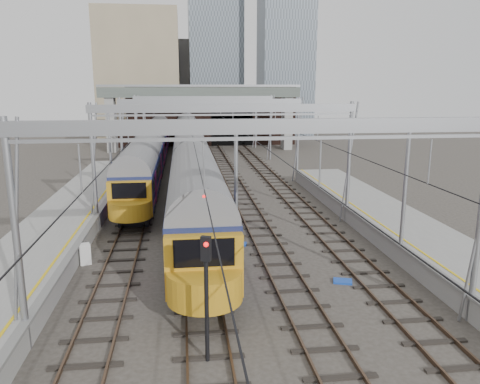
{
  "coord_description": "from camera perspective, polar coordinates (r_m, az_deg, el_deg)",
  "views": [
    {
      "loc": [
        -2.68,
        -21.44,
        8.87
      ],
      "look_at": [
        0.84,
        7.2,
        2.4
      ],
      "focal_mm": 35.0,
      "sensor_mm": 36.0,
      "label": 1
    }
  ],
  "objects": [
    {
      "name": "platform_left",
      "position": [
        26.43,
        -23.27,
        -6.77
      ],
      "size": [
        4.32,
        55.0,
        1.12
      ],
      "color": "gray",
      "rests_on": "ground"
    },
    {
      "name": "equip_cover_b",
      "position": [
        27.11,
        -0.1,
        -6.35
      ],
      "size": [
        0.95,
        0.76,
        0.1
      ],
      "primitive_type": "cube",
      "rotation": [
        0.0,
        0.0,
        -0.23
      ],
      "color": "#1640AC",
      "rests_on": "ground"
    },
    {
      "name": "platform_right",
      "position": [
        25.14,
        24.51,
        -7.86
      ],
      "size": [
        4.32,
        47.0,
        1.12
      ],
      "color": "gray",
      "rests_on": "ground"
    },
    {
      "name": "ground",
      "position": [
        23.36,
        0.11,
        -9.68
      ],
      "size": [
        160.0,
        160.0,
        0.0
      ],
      "primitive_type": "plane",
      "color": "#38332D",
      "rests_on": "ground"
    },
    {
      "name": "train_second",
      "position": [
        61.14,
        -10.15,
        6.44
      ],
      "size": [
        2.79,
        64.59,
        4.81
      ],
      "color": "black",
      "rests_on": "ground"
    },
    {
      "name": "signal_near_left",
      "position": [
        15.17,
        -4.13,
        -10.97
      ],
      "size": [
        0.35,
        0.45,
        4.38
      ],
      "rotation": [
        0.0,
        0.0,
        -0.39
      ],
      "color": "black",
      "rests_on": "ground"
    },
    {
      "name": "equip_cover_c",
      "position": [
        22.67,
        12.4,
        -10.57
      ],
      "size": [
        0.99,
        0.82,
        0.1
      ],
      "primitive_type": "cube",
      "rotation": [
        0.0,
        0.0,
        -0.3
      ],
      "color": "#1640AC",
      "rests_on": "ground"
    },
    {
      "name": "equip_cover_a",
      "position": [
        21.62,
        -5.0,
        -11.5
      ],
      "size": [
        0.78,
        0.56,
        0.09
      ],
      "primitive_type": "cube",
      "rotation": [
        0.0,
        0.0,
        0.02
      ],
      "color": "#1640AC",
      "rests_on": "ground"
    },
    {
      "name": "retaining_wall",
      "position": [
        73.63,
        -3.87,
        9.07
      ],
      "size": [
        28.0,
        2.75,
        9.0
      ],
      "color": "black",
      "rests_on": "ground"
    },
    {
      "name": "overbridge",
      "position": [
        67.51,
        -4.83,
        11.23
      ],
      "size": [
        28.0,
        3.0,
        9.25
      ],
      "color": "gray",
      "rests_on": "ground"
    },
    {
      "name": "signal_near_centre",
      "position": [
        18.19,
        -4.39,
        -5.46
      ],
      "size": [
        0.41,
        0.48,
        5.16
      ],
      "rotation": [
        0.0,
        0.0,
        0.38
      ],
      "color": "black",
      "rests_on": "ground"
    },
    {
      "name": "city_skyline",
      "position": [
        92.45,
        -3.81,
        17.71
      ],
      "size": [
        37.5,
        27.5,
        60.0
      ],
      "color": "tan",
      "rests_on": "ground"
    },
    {
      "name": "overhead_line",
      "position": [
        43.07,
        -3.48,
        9.55
      ],
      "size": [
        16.8,
        80.0,
        8.0
      ],
      "color": "gray",
      "rests_on": "ground"
    },
    {
      "name": "tracks",
      "position": [
        37.6,
        -2.73,
        -0.99
      ],
      "size": [
        14.4,
        80.0,
        0.22
      ],
      "color": "#4C3828",
      "rests_on": "ground"
    },
    {
      "name": "relay_cabinet",
      "position": [
        25.38,
        -18.38,
        -7.19
      ],
      "size": [
        0.66,
        0.61,
        1.08
      ],
      "primitive_type": "cube",
      "rotation": [
        0.0,
        0.0,
        0.34
      ],
      "color": "silver",
      "rests_on": "ground"
    },
    {
      "name": "train_main",
      "position": [
        52.19,
        -6.24,
        5.71
      ],
      "size": [
        3.06,
        70.79,
        5.18
      ],
      "color": "black",
      "rests_on": "ground"
    }
  ]
}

